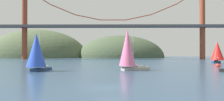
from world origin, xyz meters
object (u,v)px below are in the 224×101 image
at_px(sailboat_blue_spinnaker, 37,51).
at_px(channel_buoy, 218,65).
at_px(sailboat_red_spinnaker, 217,52).
at_px(sailboat_pink_spinnaker, 128,49).

relative_size(sailboat_blue_spinnaker, channel_buoy, 3.06).
distance_m(sailboat_red_spinnaker, sailboat_pink_spinnaker, 43.44).
relative_size(sailboat_pink_spinnaker, channel_buoy, 3.32).
bearing_deg(sailboat_blue_spinnaker, sailboat_pink_spinnaker, 7.99).
bearing_deg(sailboat_red_spinnaker, sailboat_pink_spinnaker, -137.14).
bearing_deg(channel_buoy, sailboat_pink_spinnaker, -154.81).
xyz_separation_m(sailboat_red_spinnaker, sailboat_pink_spinnaker, (-31.84, -29.55, 0.38)).
xyz_separation_m(sailboat_blue_spinnaker, channel_buoy, (41.28, 13.50, -3.52)).
bearing_deg(sailboat_pink_spinnaker, sailboat_blue_spinnaker, -172.01).
bearing_deg(sailboat_pink_spinnaker, channel_buoy, 25.19).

